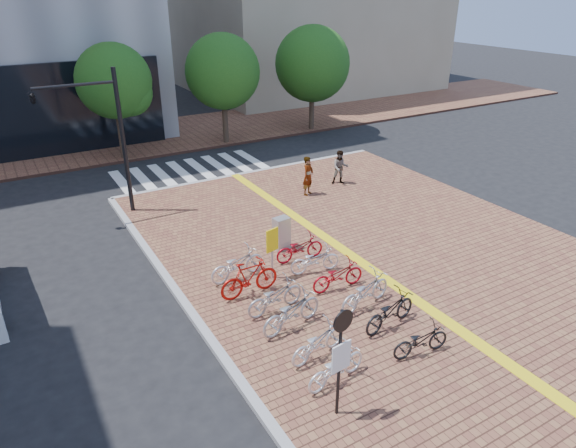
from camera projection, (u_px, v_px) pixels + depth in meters
ground at (346, 311)px, 15.04m from camera, size 120.00×120.00×0.00m
sidewalk at (568, 375)px, 12.48m from camera, size 14.00×34.00×0.15m
tactile_strip at (543, 387)px, 11.99m from camera, size 0.40×34.00×0.01m
kerb_north at (253, 173)px, 25.75m from camera, size 14.00×0.25×0.15m
far_sidewalk at (143, 138)px, 31.40m from camera, size 70.00×8.00×0.15m
crosswalk at (192, 171)px, 26.20m from camera, size 7.50×4.00×0.01m
street_trees at (240, 72)px, 29.22m from camera, size 16.20×4.60×6.35m
bike_0 at (336, 367)px, 11.99m from camera, size 1.78×0.84×0.90m
bike_1 at (318, 342)px, 12.81m from camera, size 1.81×0.91×0.91m
bike_2 at (291, 311)px, 13.88m from camera, size 2.09×1.06×1.05m
bike_3 at (275, 296)px, 14.61m from camera, size 1.88×0.80×0.96m
bike_4 at (249, 278)px, 15.34m from camera, size 1.92×0.59×1.15m
bike_5 at (237, 264)px, 16.24m from camera, size 1.98×0.89×1.00m
bike_6 at (421, 340)px, 12.91m from camera, size 1.66×0.77×0.84m
bike_7 at (390, 311)px, 13.94m from camera, size 1.96×0.95×0.99m
bike_8 at (365, 291)px, 14.79m from camera, size 2.06×1.05×1.03m
bike_9 at (338, 275)px, 15.69m from camera, size 1.79×0.70×0.93m
bike_10 at (315, 260)px, 16.61m from camera, size 1.78×0.92×0.89m
bike_11 at (300, 248)px, 17.33m from camera, size 1.78×0.73×0.91m
pedestrian_a at (308, 176)px, 22.56m from camera, size 0.76×0.67×1.74m
pedestrian_b at (340, 167)px, 23.81m from camera, size 0.97×0.90×1.60m
utility_box at (281, 233)px, 18.02m from camera, size 0.59×0.46×1.19m
yellow_sign at (272, 244)px, 15.92m from camera, size 0.47×0.17×1.75m
notice_sign at (341, 351)px, 10.53m from camera, size 0.51×0.14×2.74m
traffic_light_pole at (83, 119)px, 19.05m from camera, size 3.09×1.19×5.76m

